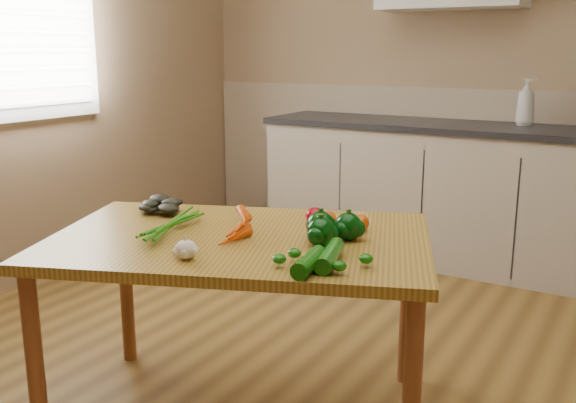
# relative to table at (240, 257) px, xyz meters

# --- Properties ---
(room) EXTENTS (4.04, 5.04, 2.64)m
(room) POSITION_rel_table_xyz_m (0.10, 0.20, 0.62)
(room) COLOR olive
(room) RESTS_ON ground
(counter_run) EXTENTS (2.84, 0.64, 1.14)m
(counter_run) POSITION_rel_table_xyz_m (0.31, 2.21, -0.17)
(counter_run) COLOR #B1A393
(counter_run) RESTS_ON ground
(window_blinds) EXTENTS (0.08, 0.98, 1.18)m
(window_blinds) POSITION_rel_table_xyz_m (-1.86, 0.62, 0.92)
(window_blinds) COLOR silver
(window_blinds) RESTS_ON room
(table) EXTENTS (1.54, 1.28, 0.71)m
(table) POSITION_rel_table_xyz_m (0.00, 0.00, 0.00)
(table) COLOR #A77D30
(table) RESTS_ON ground
(soap_bottle_a) EXTENTS (0.12, 0.11, 0.28)m
(soap_bottle_a) POSITION_rel_table_xyz_m (0.50, 2.33, 0.41)
(soap_bottle_a) COLOR silver
(soap_bottle_a) RESTS_ON counter_run
(carrot_bunch) EXTENTS (0.30, 0.27, 0.07)m
(carrot_bunch) POSITION_rel_table_xyz_m (-0.08, -0.03, 0.11)
(carrot_bunch) COLOR #D94605
(carrot_bunch) RESTS_ON table
(leafy_greens) EXTENTS (0.19, 0.17, 0.09)m
(leafy_greens) POSITION_rel_table_xyz_m (-0.48, 0.10, 0.13)
(leafy_greens) COLOR black
(leafy_greens) RESTS_ON table
(garlic_bulb) EXTENTS (0.07, 0.07, 0.06)m
(garlic_bulb) POSITION_rel_table_xyz_m (0.00, -0.30, 0.11)
(garlic_bulb) COLOR white
(garlic_bulb) RESTS_ON table
(pepper_a) EXTENTS (0.10, 0.10, 0.10)m
(pepper_a) POSITION_rel_table_xyz_m (0.28, 0.09, 0.13)
(pepper_a) COLOR #023207
(pepper_a) RESTS_ON table
(pepper_b) EXTENTS (0.10, 0.10, 0.10)m
(pepper_b) POSITION_rel_table_xyz_m (0.35, 0.15, 0.13)
(pepper_b) COLOR #023207
(pepper_b) RESTS_ON table
(pepper_c) EXTENTS (0.10, 0.10, 0.10)m
(pepper_c) POSITION_rel_table_xyz_m (0.30, 0.04, 0.13)
(pepper_c) COLOR #023207
(pepper_c) RESTS_ON table
(tomato_a) EXTENTS (0.08, 0.08, 0.07)m
(tomato_a) POSITION_rel_table_xyz_m (0.16, 0.26, 0.11)
(tomato_a) COLOR #95020D
(tomato_a) RESTS_ON table
(tomato_b) EXTENTS (0.07, 0.07, 0.06)m
(tomato_b) POSITION_rel_table_xyz_m (0.22, 0.25, 0.11)
(tomato_b) COLOR #B94004
(tomato_b) RESTS_ON table
(tomato_c) EXTENTS (0.07, 0.07, 0.06)m
(tomato_c) POSITION_rel_table_xyz_m (0.34, 0.28, 0.11)
(tomato_c) COLOR #B94004
(tomato_c) RESTS_ON table
(zucchini_a) EXTENTS (0.11, 0.23, 0.05)m
(zucchini_a) POSITION_rel_table_xyz_m (0.41, -0.11, 0.11)
(zucchini_a) COLOR #0B4D08
(zucchini_a) RESTS_ON table
(zucchini_b) EXTENTS (0.09, 0.20, 0.05)m
(zucchini_b) POSITION_rel_table_xyz_m (0.39, -0.20, 0.11)
(zucchini_b) COLOR #0B4D08
(zucchini_b) RESTS_ON table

